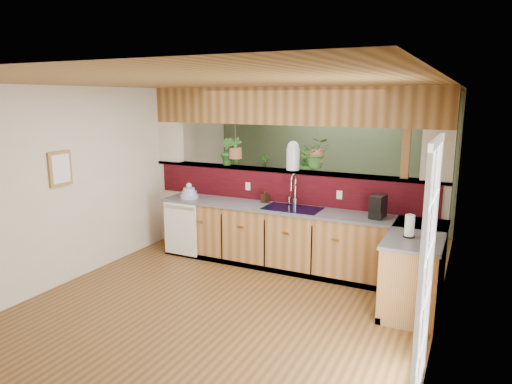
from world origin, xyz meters
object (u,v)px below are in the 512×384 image
at_px(dish_stack, 189,194).
at_px(faucet, 294,188).
at_px(paper_towel, 410,226).
at_px(glass_jar, 293,156).
at_px(shelving_console, 288,198).
at_px(soap_dispenser, 265,196).
at_px(coffee_maker, 378,208).

bearing_deg(dish_stack, faucet, 8.56).
distance_m(paper_towel, glass_jar, 2.20).
bearing_deg(paper_towel, shelving_console, 131.94).
bearing_deg(glass_jar, shelving_console, 113.69).
bearing_deg(glass_jar, dish_stack, -163.08).
distance_m(soap_dispenser, shelving_console, 2.23).
xyz_separation_m(coffee_maker, shelving_console, (-2.18, 2.28, -0.54)).
xyz_separation_m(dish_stack, coffee_maker, (2.89, 0.09, 0.06)).
xyz_separation_m(faucet, coffee_maker, (1.24, -0.16, -0.12)).
bearing_deg(paper_towel, dish_stack, 169.90).
bearing_deg(dish_stack, paper_towel, -10.10).
xyz_separation_m(dish_stack, glass_jar, (1.54, 0.47, 0.63)).
relative_size(dish_stack, coffee_maker, 0.94).
relative_size(soap_dispenser, paper_towel, 0.75).
bearing_deg(faucet, glass_jar, 116.14).
height_order(dish_stack, shelving_console, dish_stack).
bearing_deg(faucet, dish_stack, -171.44).
height_order(soap_dispenser, coffee_maker, coffee_maker).
distance_m(dish_stack, shelving_console, 2.52).
distance_m(soap_dispenser, coffee_maker, 1.71).
relative_size(dish_stack, soap_dispenser, 1.36).
bearing_deg(coffee_maker, paper_towel, -46.32).
bearing_deg(paper_towel, coffee_maker, 125.26).
relative_size(soap_dispenser, glass_jar, 0.48).
bearing_deg(paper_towel, faucet, 153.80).
bearing_deg(glass_jar, paper_towel, -30.26).
xyz_separation_m(faucet, dish_stack, (-1.65, -0.25, -0.18)).
bearing_deg(coffee_maker, shelving_console, 142.16).
relative_size(dish_stack, glass_jar, 0.66).
height_order(dish_stack, soap_dispenser, dish_stack).
distance_m(soap_dispenser, paper_towel, 2.35).
xyz_separation_m(soap_dispenser, shelving_console, (-0.48, 2.11, -0.50)).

